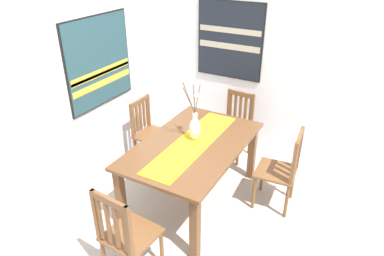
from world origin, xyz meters
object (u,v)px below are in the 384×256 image
object	(u,v)px
painting_on_side_wall	(230,40)
painting_on_back_wall	(99,62)
centerpiece_vase	(195,126)
dining_table	(193,152)
chair_2	(126,234)
chair_0	(235,123)
chair_3	(282,169)
chair_1	(150,131)

from	to	relation	value
painting_on_side_wall	painting_on_back_wall	bearing A→B (deg)	148.22
centerpiece_vase	painting_on_back_wall	xyz separation A→B (m)	(-0.06, 1.20, 0.55)
dining_table	chair_2	world-z (taller)	chair_2
chair_0	chair_3	distance (m)	1.16
centerpiece_vase	painting_on_back_wall	bearing A→B (deg)	93.08
chair_1	chair_0	bearing A→B (deg)	-50.21
chair_1	chair_3	size ratio (longest dim) A/B	0.96
dining_table	chair_3	bearing A→B (deg)	-66.28
chair_1	chair_2	world-z (taller)	chair_2
chair_2	chair_3	xyz separation A→B (m)	(1.59, -0.88, -0.01)
chair_2	painting_on_back_wall	xyz separation A→B (m)	(1.22, 1.24, 0.97)
chair_0	painting_on_side_wall	world-z (taller)	painting_on_side_wall
chair_1	chair_3	world-z (taller)	chair_3
dining_table	painting_on_back_wall	size ratio (longest dim) A/B	1.61
dining_table	painting_on_back_wall	xyz separation A→B (m)	(0.02, 1.23, 0.82)
centerpiece_vase	painting_on_side_wall	size ratio (longest dim) A/B	0.65
centerpiece_vase	chair_2	distance (m)	1.36
centerpiece_vase	chair_1	xyz separation A→B (m)	(0.33, 0.85, -0.44)
chair_2	painting_on_side_wall	world-z (taller)	painting_on_side_wall
chair_2	dining_table	bearing A→B (deg)	0.78
dining_table	painting_on_side_wall	world-z (taller)	painting_on_side_wall
chair_3	chair_2	bearing A→B (deg)	151.21
chair_3	painting_on_back_wall	size ratio (longest dim) A/B	0.93
chair_3	painting_on_back_wall	distance (m)	2.37
chair_1	chair_2	bearing A→B (deg)	-151.09
chair_0	painting_on_side_wall	bearing A→B (deg)	38.52
chair_0	chair_1	size ratio (longest dim) A/B	0.99
dining_table	chair_1	world-z (taller)	chair_1
dining_table	chair_2	distance (m)	1.21
chair_2	chair_3	world-z (taller)	chair_2
dining_table	chair_0	distance (m)	1.18
chair_1	painting_on_side_wall	world-z (taller)	painting_on_side_wall
chair_0	painting_on_back_wall	bearing A→B (deg)	132.46
chair_3	chair_0	bearing A→B (deg)	48.49
centerpiece_vase	dining_table	bearing A→B (deg)	-165.03
chair_0	chair_3	world-z (taller)	chair_3
chair_2	chair_0	bearing A→B (deg)	-0.10
painting_on_back_wall	painting_on_side_wall	distance (m)	1.79
dining_table	chair_0	size ratio (longest dim) A/B	1.83
chair_2	painting_on_side_wall	distance (m)	2.94
dining_table	chair_3	xyz separation A→B (m)	(0.39, -0.89, -0.16)
centerpiece_vase	chair_1	distance (m)	1.02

